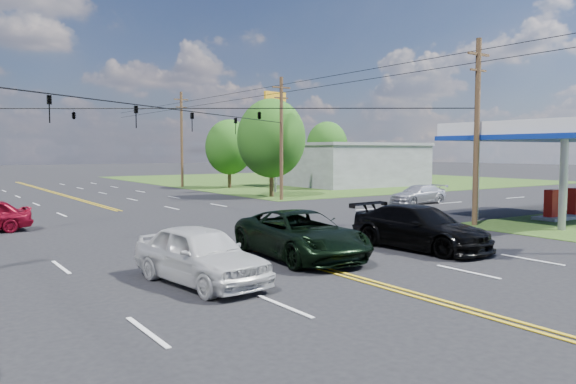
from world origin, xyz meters
TOP-DOWN VIEW (x-y plane):
  - ground at (0.00, 12.00)m, footprint 280.00×280.00m
  - grass_ne at (35.00, 44.00)m, footprint 46.00×48.00m
  - stop_bar at (5.00, 4.00)m, footprint 10.00×0.50m
  - retail_ne at (30.00, 32.00)m, footprint 14.00×10.00m
  - gas_canopy at (19.50, 2.00)m, footprint 12.20×8.20m
  - pole_se at (13.00, 3.00)m, footprint 1.60×0.28m
  - pole_ne at (13.00, 21.00)m, footprint 1.60×0.28m
  - pole_right_far at (13.00, 40.00)m, footprint 1.60×0.28m
  - span_wire_signals at (0.00, 12.00)m, footprint 26.00×18.00m
  - power_lines at (0.00, 10.00)m, footprint 26.04×100.00m
  - tree_right_a at (14.00, 24.00)m, footprint 5.70×5.70m
  - tree_right_b at (16.50, 36.00)m, footprint 4.94×4.94m
  - tree_far_r at (34.00, 42.00)m, footprint 5.32×5.32m
  - pickup_dkgreen at (0.50, 0.89)m, footprint 3.31×6.32m
  - suv_black at (5.44, -0.22)m, footprint 2.89×6.07m
  - pickup_white at (-4.15, -0.62)m, footprint 2.66×5.22m
  - sedan_far at (19.65, 13.00)m, footprint 4.71×1.95m
  - polesign_ne at (17.00, 28.06)m, footprint 2.53×0.71m

SIDE VIEW (x-z plane):
  - ground at x=0.00m, z-range 0.00..0.00m
  - grass_ne at x=35.00m, z-range -0.01..0.01m
  - stop_bar at x=5.00m, z-range -0.01..0.01m
  - sedan_far at x=19.65m, z-range 0.00..1.36m
  - pickup_dkgreen at x=0.50m, z-range 0.00..1.70m
  - pickup_white at x=-4.15m, z-range 0.00..1.70m
  - suv_black at x=5.44m, z-range 0.00..1.71m
  - retail_ne at x=30.00m, z-range 0.00..4.40m
  - tree_right_b at x=16.50m, z-range 0.68..7.76m
  - tree_far_r at x=34.00m, z-range 0.73..8.36m
  - gas_canopy at x=19.50m, z-range 2.04..7.39m
  - tree_right_a at x=14.00m, z-range 0.78..8.96m
  - pole_se at x=13.00m, z-range 0.17..9.67m
  - pole_ne at x=13.00m, z-range 0.17..9.67m
  - pole_right_far at x=13.00m, z-range 0.17..10.17m
  - span_wire_signals at x=0.00m, z-range 5.43..6.56m
  - polesign_ne at x=17.00m, z-range 2.71..11.91m
  - power_lines at x=0.00m, z-range 8.28..8.92m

